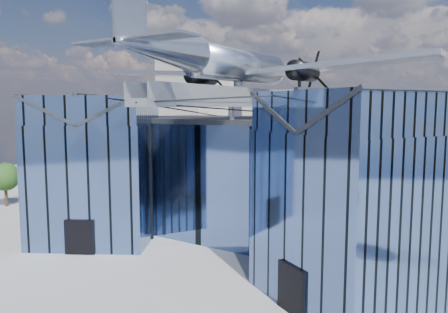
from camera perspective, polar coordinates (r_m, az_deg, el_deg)
The scene contains 5 objects.
ground_plane at distance 32.30m, azimuth -1.99°, elevation -13.14°, with size 120.00×120.00×0.00m, color gray.
museum at distance 35.73m, azimuth 3.34°, elevation -2.07°, with size 32.88×24.50×17.60m.
bg_towers at distance 77.06m, azimuth 21.15°, elevation 5.45°, with size 77.00×24.50×26.00m.
tree_plaza_w at distance 41.83m, azimuth -20.89°, elevation -3.73°, with size 4.49×4.49×5.52m.
tree_side_w at distance 53.19m, azimuth -26.69°, elevation -2.40°, with size 3.56×3.56×4.82m.
Camera 1 is at (17.50, -24.88, 10.87)m, focal length 35.00 mm.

